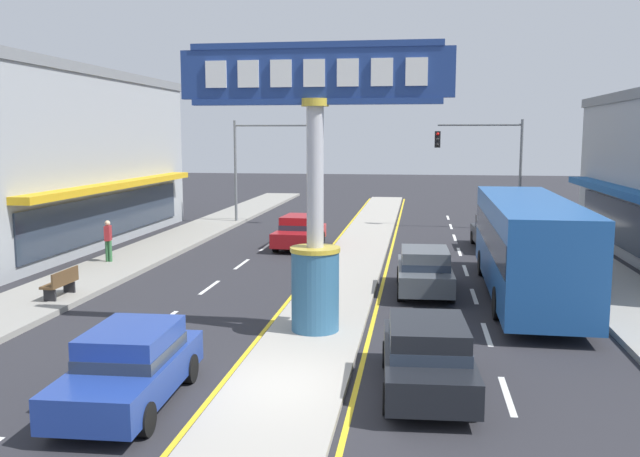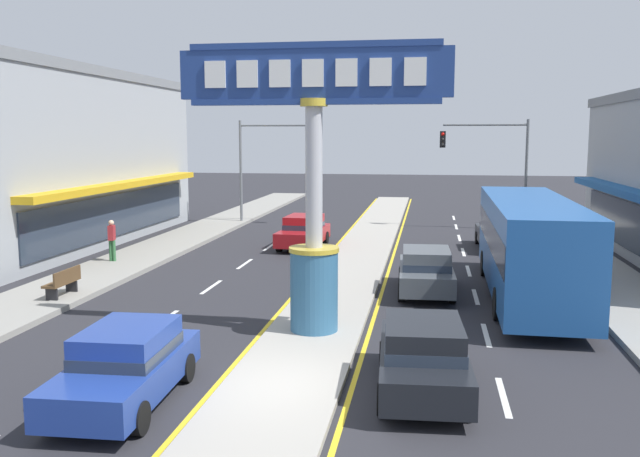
% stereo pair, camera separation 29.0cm
% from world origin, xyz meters
% --- Properties ---
extents(ground_plane, '(160.00, 160.00, 0.00)m').
position_xyz_m(ground_plane, '(0.00, 0.00, 0.00)').
color(ground_plane, '#28282D').
extents(median_strip, '(2.53, 52.00, 0.14)m').
position_xyz_m(median_strip, '(0.00, 18.00, 0.07)').
color(median_strip, '#A39E93').
rests_on(median_strip, ground).
extents(sidewalk_left, '(3.00, 60.00, 0.18)m').
position_xyz_m(sidewalk_left, '(-9.36, 16.00, 0.09)').
color(sidewalk_left, gray).
rests_on(sidewalk_left, ground).
extents(sidewalk_right, '(3.00, 60.00, 0.18)m').
position_xyz_m(sidewalk_right, '(9.36, 16.00, 0.09)').
color(sidewalk_right, gray).
rests_on(sidewalk_right, ground).
extents(lane_markings, '(9.27, 52.00, 0.01)m').
position_xyz_m(lane_markings, '(0.00, 16.65, 0.00)').
color(lane_markings, silver).
rests_on(lane_markings, ground).
extents(district_sign, '(7.05, 1.33, 7.52)m').
position_xyz_m(district_sign, '(0.00, 4.06, 3.83)').
color(district_sign, '#33668C').
rests_on(district_sign, median_strip).
extents(storefront_left, '(9.11, 20.18, 8.45)m').
position_xyz_m(storefront_left, '(-16.02, 17.37, 4.22)').
color(storefront_left, '#999EA3').
rests_on(storefront_left, ground).
extents(traffic_light_left_side, '(4.86, 0.46, 6.20)m').
position_xyz_m(traffic_light_left_side, '(-6.50, 26.20, 4.25)').
color(traffic_light_left_side, slate).
rests_on(traffic_light_left_side, ground).
extents(traffic_light_right_side, '(4.86, 0.46, 6.20)m').
position_xyz_m(traffic_light_right_side, '(6.50, 25.77, 4.25)').
color(traffic_light_right_side, slate).
rests_on(traffic_light_right_side, ground).
extents(bus_near_right_lane, '(2.70, 11.24, 3.26)m').
position_xyz_m(bus_near_right_lane, '(6.22, 9.30, 1.87)').
color(bus_near_right_lane, '#1E5199').
rests_on(bus_near_right_lane, ground).
extents(sedan_far_right_lane, '(1.93, 4.35, 1.53)m').
position_xyz_m(sedan_far_right_lane, '(6.22, 19.15, 0.79)').
color(sedan_far_right_lane, black).
rests_on(sedan_far_right_lane, ground).
extents(sedan_near_left_lane, '(2.02, 4.39, 1.53)m').
position_xyz_m(sedan_near_left_lane, '(2.92, 0.41, 0.79)').
color(sedan_near_left_lane, black).
rests_on(sedan_near_left_lane, ground).
extents(sedan_mid_left_lane, '(1.96, 4.36, 1.53)m').
position_xyz_m(sedan_mid_left_lane, '(2.92, 9.47, 0.79)').
color(sedan_mid_left_lane, '#4C5156').
rests_on(sedan_mid_left_lane, ground).
extents(sedan_far_left_oncoming, '(1.96, 4.36, 1.53)m').
position_xyz_m(sedan_far_left_oncoming, '(-2.92, -1.11, 0.79)').
color(sedan_far_left_oncoming, navy).
rests_on(sedan_far_left_oncoming, ground).
extents(sedan_kerb_right, '(2.02, 4.39, 1.53)m').
position_xyz_m(sedan_kerb_right, '(-2.91, 18.10, 0.79)').
color(sedan_kerb_right, maroon).
rests_on(sedan_kerb_right, ground).
extents(street_bench, '(0.48, 1.60, 0.88)m').
position_xyz_m(street_bench, '(-8.60, 6.45, 0.65)').
color(street_bench, brown).
rests_on(street_bench, sidewalk_left).
extents(pedestrian_near_kerb, '(0.28, 0.40, 1.63)m').
position_xyz_m(pedestrian_near_kerb, '(9.22, 12.92, 1.10)').
color(pedestrian_near_kerb, '#B7B2AD').
rests_on(pedestrian_near_kerb, sidewalk_right).
extents(pedestrian_far_side, '(0.29, 0.43, 1.70)m').
position_xyz_m(pedestrian_far_side, '(-9.87, 12.46, 1.14)').
color(pedestrian_far_side, '#336B3D').
rests_on(pedestrian_far_side, sidewalk_left).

